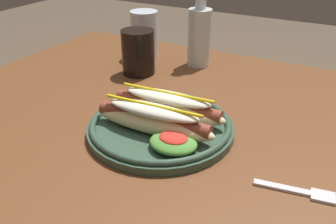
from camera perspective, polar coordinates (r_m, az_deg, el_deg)
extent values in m
cube|color=brown|center=(0.79, 0.47, -1.44)|extent=(1.11, 0.87, 0.04)
cylinder|color=brown|center=(1.44, -9.48, -3.93)|extent=(0.06, 0.06, 0.70)
cylinder|color=#334C3D|center=(0.71, -1.16, -2.58)|extent=(0.28, 0.28, 0.02)
torus|color=#334C3D|center=(0.70, -1.17, -1.74)|extent=(0.27, 0.27, 0.01)
ellipsoid|color=beige|center=(0.67, -2.33, -1.70)|extent=(0.24, 0.06, 0.04)
cylinder|color=brown|center=(0.67, -2.34, -1.12)|extent=(0.22, 0.04, 0.03)
ellipsoid|color=silver|center=(0.66, -2.38, 0.26)|extent=(0.18, 0.05, 0.02)
cylinder|color=yellow|center=(0.65, -2.39, 1.03)|extent=(0.19, 0.02, 0.01)
ellipsoid|color=beige|center=(0.72, -0.11, 0.45)|extent=(0.24, 0.06, 0.04)
cylinder|color=brown|center=(0.71, -0.11, 1.00)|extent=(0.22, 0.04, 0.03)
ellipsoid|color=silver|center=(0.71, -0.11, 2.31)|extent=(0.18, 0.05, 0.02)
cylinder|color=yellow|center=(0.70, -0.11, 3.05)|extent=(0.19, 0.02, 0.01)
ellipsoid|color=#4C8C38|center=(0.63, 0.84, -4.84)|extent=(0.09, 0.07, 0.02)
ellipsoid|color=red|center=(0.62, 0.85, -4.07)|extent=(0.05, 0.04, 0.01)
cube|color=silver|center=(0.60, 17.34, -11.25)|extent=(0.09, 0.02, 0.00)
cube|color=silver|center=(0.60, 23.10, -12.09)|extent=(0.04, 0.03, 0.00)
cylinder|color=black|center=(0.97, -4.69, 9.32)|extent=(0.09, 0.09, 0.12)
cylinder|color=silver|center=(1.09, -3.70, 12.01)|extent=(0.08, 0.08, 0.14)
cylinder|color=silver|center=(1.02, 4.92, 11.50)|extent=(0.06, 0.06, 0.16)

